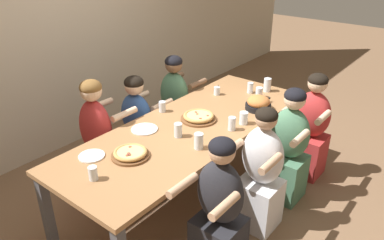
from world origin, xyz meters
The scene contains 25 objects.
ground_plane centered at (0.00, 0.00, 0.00)m, with size 18.00×18.00×0.00m, color brown.
restaurant_back_panel centered at (0.00, 1.83, 1.60)m, with size 10.00×0.06×3.20m, color beige.
dining_table centered at (0.00, 0.00, 0.70)m, with size 2.65×0.97×0.77m.
pizza_board_main centered at (-0.71, 0.04, 0.80)m, with size 0.30×0.30×0.05m.
pizza_board_second centered at (0.12, 0.02, 0.80)m, with size 0.33×0.33×0.06m.
skillet_bowl centered at (0.67, -0.29, 0.83)m, with size 0.36×0.25×0.14m.
empty_plate_a centered at (-0.33, 0.27, 0.78)m, with size 0.23×0.23×0.02m.
empty_plate_b centered at (-0.90, 0.27, 0.78)m, with size 0.20×0.20×0.02m.
cocktail_glass_blue centered at (0.72, 0.24, 0.81)m, with size 0.06×0.06×0.11m.
drinking_glass_a centered at (0.14, -0.33, 0.83)m, with size 0.07×0.07×0.12m.
drinking_glass_b centered at (0.99, -0.01, 0.82)m, with size 0.06×0.06×0.12m.
drinking_glass_c centered at (-0.24, -0.04, 0.82)m, with size 0.07×0.07×0.12m.
drinking_glass_d centered at (0.31, -0.35, 0.82)m, with size 0.08×0.08×0.11m.
drinking_glass_e centered at (0.05, 0.40, 0.82)m, with size 0.07×0.07×0.10m.
drinking_glass_f centered at (-1.08, 0.02, 0.82)m, with size 0.06×0.06×0.10m.
drinking_glass_g centered at (0.94, -0.15, 0.82)m, with size 0.07×0.07×0.11m.
drinking_glass_h centered at (1.15, -0.13, 0.84)m, with size 0.08×0.08×0.15m.
drinking_glass_i centered at (-0.29, -0.30, 0.83)m, with size 0.08×0.08×0.13m.
diner_far_midleft centered at (-0.52, 0.71, 0.55)m, with size 0.51×0.40×1.19m.
diner_far_center centered at (-0.02, 0.71, 0.50)m, with size 0.51×0.40×1.09m.
diner_near_right centered at (1.06, -0.71, 0.51)m, with size 0.51×0.40×1.12m.
diner_near_midright centered at (0.54, -0.71, 0.52)m, with size 0.51×0.40×1.13m.
diner_near_center centered at (0.03, -0.71, 0.51)m, with size 0.51×0.40×1.13m.
diner_near_midleft centered at (-0.57, -0.71, 0.51)m, with size 0.51×0.40×1.13m.
diner_far_midright centered at (0.57, 0.71, 0.53)m, with size 0.51×0.40×1.15m.
Camera 1 is at (-2.34, -1.87, 2.31)m, focal length 35.00 mm.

